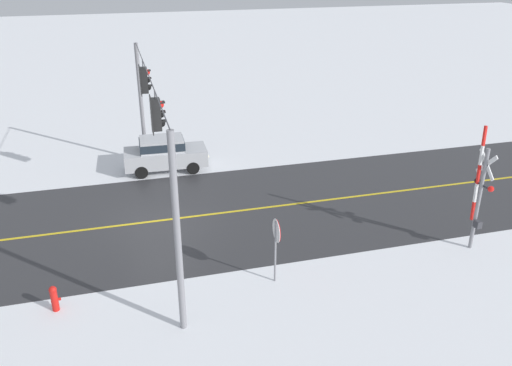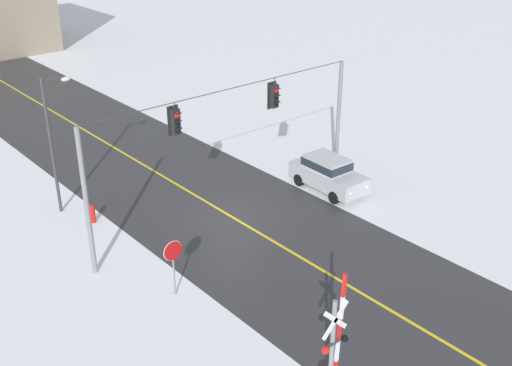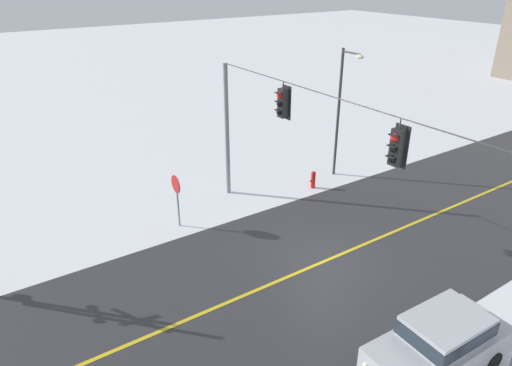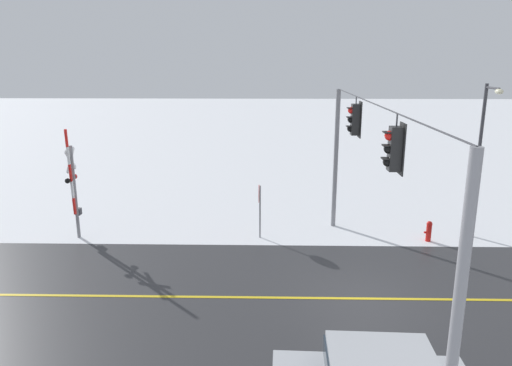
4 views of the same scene
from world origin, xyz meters
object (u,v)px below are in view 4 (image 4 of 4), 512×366
object	(u,v)px
stop_sign	(259,199)
fire_hydrant	(429,231)
streetlamp_near	(482,148)
railroad_crossing	(74,186)

from	to	relation	value
stop_sign	fire_hydrant	world-z (taller)	stop_sign
stop_sign	streetlamp_near	size ratio (longest dim) A/B	0.36
streetlamp_near	fire_hydrant	size ratio (longest dim) A/B	7.39
streetlamp_near	fire_hydrant	xyz separation A→B (m)	(0.46, -2.00, -3.45)
stop_sign	railroad_crossing	size ratio (longest dim) A/B	0.50
railroad_crossing	streetlamp_near	xyz separation A→B (m)	(-0.35, 16.92, 1.63)
streetlamp_near	fire_hydrant	bearing A→B (deg)	-77.15
railroad_crossing	fire_hydrant	bearing A→B (deg)	89.58
stop_sign	railroad_crossing	bearing A→B (deg)	-88.73
railroad_crossing	stop_sign	bearing A→B (deg)	91.27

